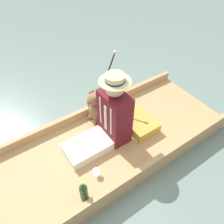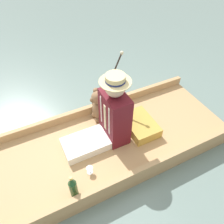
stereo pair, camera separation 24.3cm
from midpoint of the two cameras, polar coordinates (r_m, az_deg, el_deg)
The scene contains 8 objects.
ground_plane at distance 2.82m, azimuth 1.00°, elevation -9.81°, with size 16.00×16.00×0.00m, color slate.
punt_boat at distance 2.75m, azimuth 1.03°, elevation -8.78°, with size 1.19×3.11×0.27m.
seat_cushion at distance 2.83m, azimuth 9.76°, elevation -3.51°, with size 0.49×0.35×0.13m.
seated_person at distance 2.48m, azimuth 1.87°, elevation -1.87°, with size 0.39×0.82×0.91m.
teddy_bear at distance 2.81m, azimuth -1.15°, elevation 1.44°, with size 0.33×0.19×0.47m.
wine_glass at distance 2.42m, azimuth -2.92°, elevation -14.89°, with size 0.07×0.07×0.09m.
walking_cane at distance 2.76m, azimuth 2.13°, elevation 8.16°, with size 0.04×0.40×0.88m.
champagne_bottle at distance 2.24m, azimuth -6.97°, elevation -18.94°, with size 0.08×0.08×0.32m.
Camera 2 is at (-1.51, 0.67, 2.29)m, focal length 35.00 mm.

